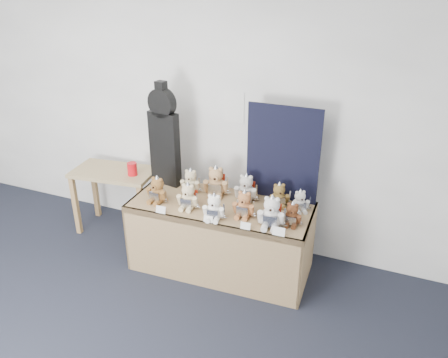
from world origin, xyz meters
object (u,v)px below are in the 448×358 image
at_px(teddy_front_left, 188,197).
at_px(teddy_front_right, 244,205).
at_px(side_table, 115,181).
at_px(teddy_back_right, 279,196).
at_px(teddy_front_far_left, 157,191).
at_px(teddy_back_centre_right, 246,189).
at_px(teddy_front_far_right, 271,213).
at_px(red_cup, 132,169).
at_px(teddy_back_left, 191,182).
at_px(teddy_front_centre, 214,208).
at_px(guitar_case, 164,136).
at_px(teddy_front_end, 292,215).
at_px(display_table, 218,222).
at_px(teddy_back_centre_left, 216,182).
at_px(teddy_back_end, 300,202).

height_order(teddy_front_left, teddy_front_right, same).
height_order(side_table, teddy_back_right, teddy_back_right).
height_order(teddy_front_far_left, teddy_front_left, teddy_front_far_left).
height_order(teddy_back_centre_right, teddy_back_right, teddy_back_centre_right).
xyz_separation_m(teddy_front_left, teddy_front_far_right, (0.77, -0.02, 0.02)).
distance_m(teddy_front_left, teddy_front_far_right, 0.77).
distance_m(red_cup, teddy_back_left, 0.71).
bearing_deg(teddy_front_centre, teddy_back_centre_right, 63.25).
relative_size(teddy_front_right, teddy_back_right, 1.08).
bearing_deg(side_table, guitar_case, -7.62).
relative_size(teddy_front_far_left, teddy_back_right, 1.10).
relative_size(teddy_front_centre, teddy_front_end, 1.14).
bearing_deg(red_cup, guitar_case, 1.48).
xyz_separation_m(display_table, teddy_front_right, (0.26, -0.04, 0.26)).
bearing_deg(teddy_front_right, teddy_front_far_right, -17.31).
distance_m(display_table, teddy_front_end, 0.72).
height_order(teddy_front_far_left, teddy_back_centre_left, teddy_back_centre_left).
distance_m(teddy_back_left, teddy_back_end, 1.05).
distance_m(teddy_front_right, teddy_front_end, 0.42).
distance_m(display_table, teddy_front_far_left, 0.62).
bearing_deg(teddy_front_end, teddy_front_centre, -169.96).
xyz_separation_m(guitar_case, teddy_front_far_right, (1.20, -0.39, -0.38)).
distance_m(side_table, teddy_back_end, 2.01).
xyz_separation_m(side_table, red_cup, (0.25, -0.02, 0.19)).
bearing_deg(side_table, teddy_back_centre_right, -8.55).
bearing_deg(teddy_back_centre_right, teddy_front_left, -148.23).
bearing_deg(teddy_back_end, side_table, 145.48).
bearing_deg(teddy_front_left, teddy_back_centre_right, 33.21).
bearing_deg(teddy_back_centre_right, guitar_case, 171.09).
relative_size(red_cup, teddy_back_centre_right, 0.46).
bearing_deg(teddy_back_right, teddy_back_centre_right, 156.03).
bearing_deg(teddy_back_centre_left, teddy_front_left, -124.62).
bearing_deg(red_cup, teddy_back_right, -0.43).
xyz_separation_m(teddy_front_left, teddy_back_centre_left, (0.12, 0.33, 0.02)).
relative_size(display_table, teddy_front_end, 7.38).
height_order(teddy_front_left, teddy_back_right, teddy_front_left).
distance_m(teddy_front_centre, teddy_back_centre_left, 0.45).
distance_m(display_table, teddy_front_left, 0.37).
bearing_deg(teddy_front_far_left, teddy_back_centre_left, 41.29).
relative_size(side_table, teddy_front_end, 3.97).
bearing_deg(teddy_back_right, teddy_front_far_left, 172.36).
bearing_deg(red_cup, display_table, -13.81).
bearing_deg(red_cup, teddy_back_end, -1.07).
bearing_deg(teddy_back_centre_right, teddy_front_far_left, -162.07).
height_order(teddy_front_far_right, teddy_back_end, teddy_front_far_right).
height_order(teddy_front_left, teddy_back_left, teddy_front_left).
bearing_deg(teddy_back_end, teddy_back_centre_left, 146.50).
distance_m(teddy_front_far_left, teddy_front_far_right, 1.09).
relative_size(teddy_back_left, teddy_back_centre_left, 0.81).
bearing_deg(guitar_case, red_cup, -169.62).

